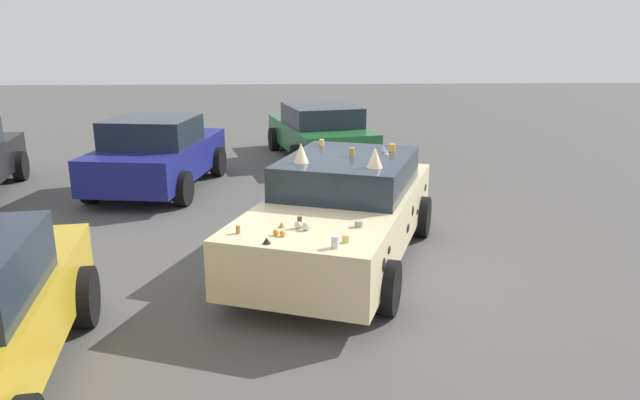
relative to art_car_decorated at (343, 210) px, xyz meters
The scene contains 4 objects.
ground_plane 0.74m from the art_car_decorated, 160.07° to the left, with size 60.00×60.00×0.00m, color #514F4C.
art_car_decorated is the anchor object (origin of this frame).
parked_sedan_far_right 5.39m from the art_car_decorated, 39.77° to the left, with size 4.12×2.45×1.49m.
parked_sedan_behind_right 7.11m from the art_car_decorated, ahead, with size 4.54×2.74×1.37m.
Camera 1 is at (-7.83, 0.66, 3.11)m, focal length 33.36 mm.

